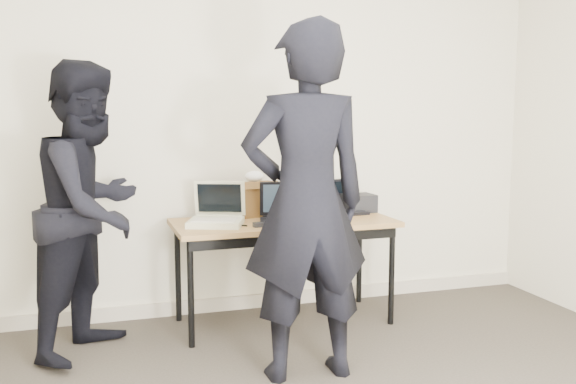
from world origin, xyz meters
name	(u,v)px	position (x,y,z in m)	size (l,w,h in m)	color
room	(387,143)	(0.00, 0.00, 1.35)	(4.60, 4.60, 2.80)	#3C352D
desk	(284,229)	(0.15, 1.85, 0.66)	(1.51, 0.67, 0.72)	olive
laptop_beige	(217,216)	(-0.32, 1.85, 0.78)	(0.44, 0.43, 0.28)	beige
laptop_center	(285,213)	(0.15, 1.81, 0.78)	(0.41, 0.40, 0.26)	black
laptop_right	(339,205)	(0.63, 2.05, 0.77)	(0.35, 0.34, 0.24)	black
leather_satchel	(251,199)	(-0.03, 2.08, 0.85)	(0.38, 0.23, 0.25)	brown
tissue	(254,176)	(0.00, 2.08, 1.00)	(0.13, 0.10, 0.08)	white
equipment_box	(358,203)	(0.78, 2.04, 0.78)	(0.22, 0.19, 0.13)	black
power_brick	(259,225)	(-0.07, 1.68, 0.73)	(0.08, 0.05, 0.03)	black
cables	(297,219)	(0.25, 1.88, 0.72)	(1.15, 0.44, 0.01)	black
person_typist	(306,203)	(0.01, 0.98, 0.97)	(0.71, 0.47, 1.95)	black
person_observer	(92,209)	(-1.10, 1.72, 0.88)	(0.86, 0.67, 1.76)	black
baseboard	(250,301)	(0.00, 2.23, 0.05)	(4.50, 0.03, 0.10)	#C0B49F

